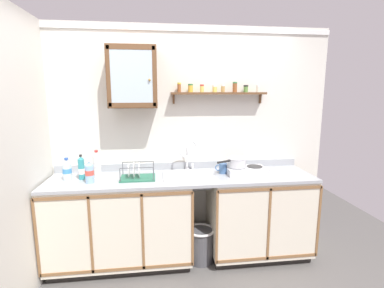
% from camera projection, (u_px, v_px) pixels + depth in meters
% --- Properties ---
extents(floor, '(5.78, 5.78, 0.00)m').
position_uv_depth(floor, '(186.00, 273.00, 2.90)').
color(floor, '#565451').
rests_on(floor, ground).
extents(back_wall, '(3.38, 0.07, 2.52)m').
position_uv_depth(back_wall, '(180.00, 140.00, 3.24)').
color(back_wall, silver).
rests_on(back_wall, ground).
extents(side_wall_left, '(0.05, 3.36, 2.52)m').
position_uv_depth(side_wall_left, '(6.00, 165.00, 2.18)').
color(side_wall_left, silver).
rests_on(side_wall_left, ground).
extents(lower_cabinet_run, '(1.46, 0.62, 0.91)m').
position_uv_depth(lower_cabinet_run, '(121.00, 223.00, 2.99)').
color(lower_cabinet_run, black).
rests_on(lower_cabinet_run, ground).
extents(lower_cabinet_run_right, '(1.09, 0.62, 0.91)m').
position_uv_depth(lower_cabinet_run_right, '(258.00, 215.00, 3.17)').
color(lower_cabinet_run_right, black).
rests_on(lower_cabinet_run_right, ground).
extents(countertop, '(2.74, 0.64, 0.03)m').
position_uv_depth(countertop, '(183.00, 178.00, 2.98)').
color(countertop, '#9EA3A8').
rests_on(countertop, lower_cabinet_run).
extents(backsplash, '(2.74, 0.02, 0.08)m').
position_uv_depth(backsplash, '(180.00, 166.00, 3.26)').
color(backsplash, '#9EA3A8').
rests_on(backsplash, countertop).
extents(sink, '(0.52, 0.44, 0.47)m').
position_uv_depth(sink, '(188.00, 174.00, 3.03)').
color(sink, silver).
rests_on(sink, countertop).
extents(hot_plate_stove, '(0.42, 0.26, 0.07)m').
position_uv_depth(hot_plate_stove, '(246.00, 170.00, 3.08)').
color(hot_plate_stove, silver).
rests_on(hot_plate_stove, countertop).
extents(saucepan, '(0.34, 0.22, 0.10)m').
position_uv_depth(saucepan, '(236.00, 162.00, 3.06)').
color(saucepan, silver).
rests_on(saucepan, hot_plate_stove).
extents(bottle_water_blue_0, '(0.08, 0.08, 0.23)m').
position_uv_depth(bottle_water_blue_0, '(89.00, 172.00, 2.75)').
color(bottle_water_blue_0, '#8CB7E0').
rests_on(bottle_water_blue_0, countertop).
extents(bottle_opaque_white_1, '(0.08, 0.08, 0.29)m').
position_uv_depth(bottle_opaque_white_1, '(97.00, 165.00, 2.90)').
color(bottle_opaque_white_1, white).
rests_on(bottle_opaque_white_1, countertop).
extents(bottle_detergent_teal_2, '(0.06, 0.06, 0.25)m').
position_uv_depth(bottle_detergent_teal_2, '(81.00, 168.00, 2.86)').
color(bottle_detergent_teal_2, teal).
rests_on(bottle_detergent_teal_2, countertop).
extents(bottle_water_clear_3, '(0.09, 0.09, 0.23)m').
position_uv_depth(bottle_water_clear_3, '(67.00, 170.00, 2.83)').
color(bottle_water_clear_3, silver).
rests_on(bottle_water_clear_3, countertop).
extents(dish_rack, '(0.35, 0.26, 0.17)m').
position_uv_depth(dish_rack, '(137.00, 175.00, 2.90)').
color(dish_rack, '#26664C').
rests_on(dish_rack, countertop).
extents(mug, '(0.13, 0.08, 0.11)m').
position_uv_depth(mug, '(223.00, 168.00, 3.08)').
color(mug, '#3F6699').
rests_on(mug, countertop).
extents(wall_cabinet, '(0.49, 0.29, 0.61)m').
position_uv_depth(wall_cabinet, '(133.00, 77.00, 2.90)').
color(wall_cabinet, brown).
extents(spice_shelf, '(1.04, 0.14, 0.23)m').
position_uv_depth(spice_shelf, '(219.00, 92.00, 3.11)').
color(spice_shelf, brown).
extents(trash_bin, '(0.30, 0.30, 0.37)m').
position_uv_depth(trash_bin, '(201.00, 244.00, 3.07)').
color(trash_bin, '#4C4C51').
rests_on(trash_bin, ground).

